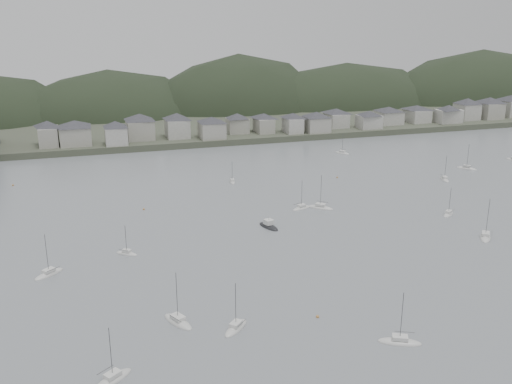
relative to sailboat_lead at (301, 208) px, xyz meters
name	(u,v)px	position (x,y,z in m)	size (l,w,h in m)	color
ground	(371,327)	(-14.34, -71.98, -0.18)	(900.00, 900.00, 0.00)	slate
far_shore_land	(158,108)	(-14.34, 223.02, 1.32)	(900.00, 250.00, 3.00)	#383D2D
forested_ridge	(172,133)	(-9.51, 197.42, -11.46)	(851.55, 103.94, 102.57)	black
waterfront_town	(286,120)	(36.24, 111.36, 8.48)	(451.48, 28.46, 12.92)	gray
sailboat_lead	(301,208)	(0.00, 0.00, 0.00)	(7.64, 4.97, 10.01)	beige
moored_fleet	(278,233)	(-14.75, -18.92, 0.00)	(262.90, 177.54, 13.24)	beige
motor_launch_far	(269,226)	(-15.52, -12.91, 0.11)	(5.29, 8.86, 3.99)	black
mooring_buoys	(263,238)	(-19.76, -20.81, -0.03)	(163.89, 150.21, 0.70)	#AD7739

